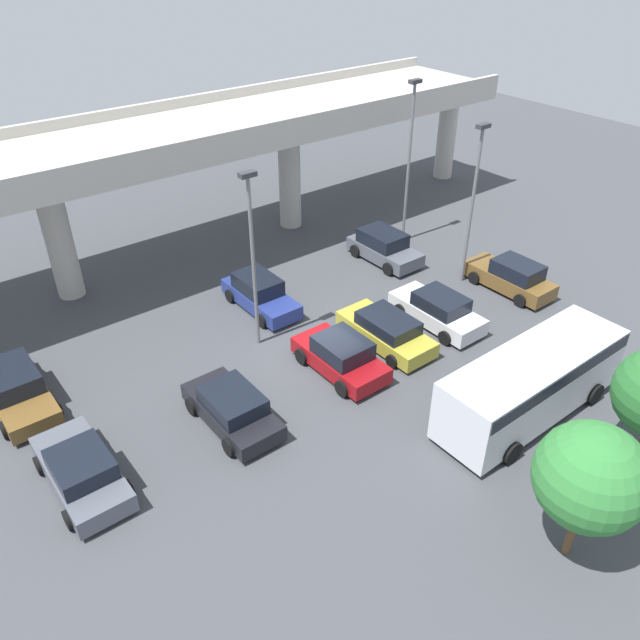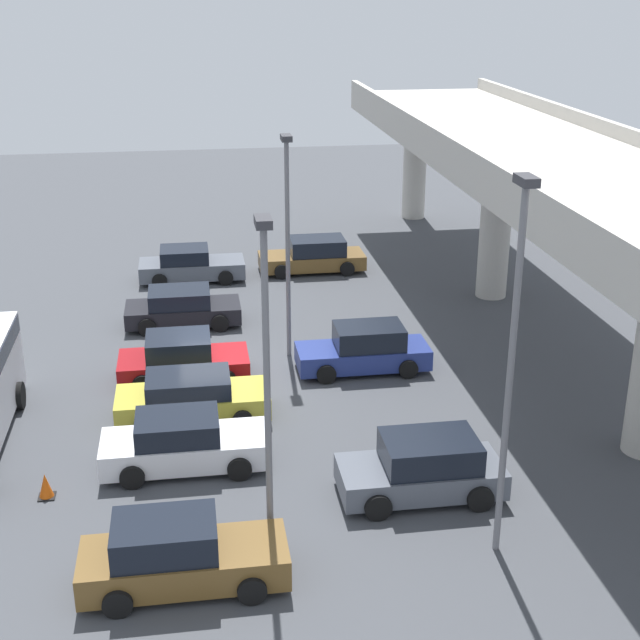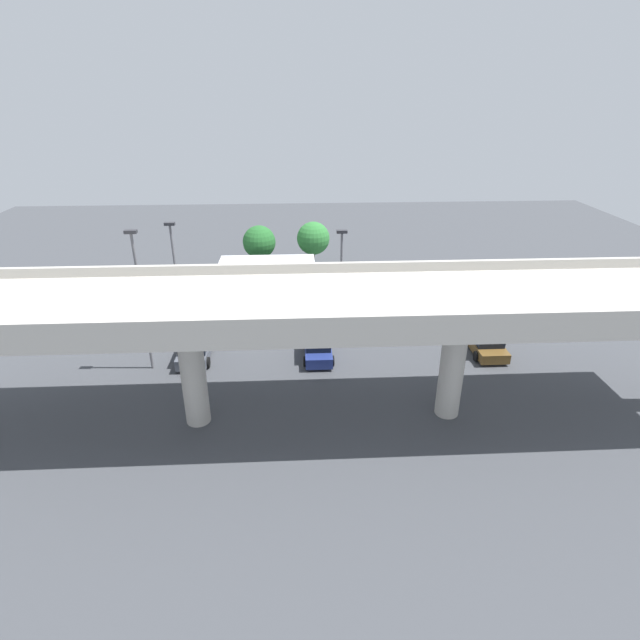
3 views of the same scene
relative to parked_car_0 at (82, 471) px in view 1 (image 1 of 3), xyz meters
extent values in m
plane|color=#424449|center=(10.95, 0.75, -0.70)|extent=(87.93, 87.93, 0.00)
cube|color=#BCB7AD|center=(10.95, 12.81, 6.00)|extent=(41.03, 7.37, 0.90)
cube|color=#BCB7AD|center=(10.95, 9.27, 6.73)|extent=(41.03, 0.30, 0.55)
cube|color=#BCB7AD|center=(10.95, 16.35, 6.73)|extent=(41.03, 0.30, 0.55)
cylinder|color=#BCB7AD|center=(4.11, 12.81, 2.43)|extent=(1.30, 1.30, 6.25)
cylinder|color=#BCB7AD|center=(17.79, 12.81, 2.43)|extent=(1.30, 1.30, 6.25)
cylinder|color=#BCB7AD|center=(31.47, 12.81, 2.43)|extent=(1.30, 1.30, 6.25)
cube|color=#515660|center=(0.00, 0.08, -0.16)|extent=(1.94, 4.71, 0.71)
cube|color=black|center=(0.00, -0.23, 0.50)|extent=(1.79, 2.15, 0.62)
cylinder|color=black|center=(-0.99, 1.54, -0.37)|extent=(0.22, 0.67, 0.67)
cylinder|color=black|center=(0.99, 1.54, -0.37)|extent=(0.22, 0.67, 0.67)
cylinder|color=black|center=(-0.99, -1.38, -0.37)|extent=(0.22, 0.67, 0.67)
cylinder|color=black|center=(0.99, -1.38, -0.37)|extent=(0.22, 0.67, 0.67)
cube|color=black|center=(5.60, -0.36, -0.18)|extent=(1.93, 4.49, 0.65)
cube|color=black|center=(5.60, -0.48, 0.45)|extent=(1.78, 2.38, 0.63)
cylinder|color=black|center=(4.61, 1.03, -0.36)|extent=(0.22, 0.69, 0.69)
cylinder|color=black|center=(6.58, 1.03, -0.36)|extent=(0.22, 0.69, 0.69)
cylinder|color=black|center=(4.61, -1.76, -0.36)|extent=(0.22, 0.69, 0.69)
cylinder|color=black|center=(6.58, -1.76, -0.36)|extent=(0.22, 0.69, 0.69)
cube|color=maroon|center=(10.86, -0.38, -0.16)|extent=(1.97, 4.38, 0.69)
cube|color=black|center=(10.86, -0.53, 0.55)|extent=(1.81, 2.16, 0.74)
cylinder|color=black|center=(9.85, 0.98, -0.34)|extent=(0.22, 0.71, 0.71)
cylinder|color=black|center=(11.86, 0.98, -0.34)|extent=(0.22, 0.71, 0.71)
cylinder|color=black|center=(9.85, -1.74, -0.34)|extent=(0.22, 0.71, 0.71)
cylinder|color=black|center=(11.86, -1.74, -0.34)|extent=(0.22, 0.71, 0.71)
cube|color=gold|center=(13.71, -0.13, -0.18)|extent=(1.90, 4.74, 0.70)
cube|color=black|center=(13.71, -0.24, 0.46)|extent=(1.75, 2.58, 0.58)
cylinder|color=black|center=(12.73, 1.34, -0.40)|extent=(0.22, 0.61, 0.61)
cylinder|color=black|center=(14.68, 1.34, -0.40)|extent=(0.22, 0.61, 0.61)
cylinder|color=black|center=(12.73, -1.59, -0.40)|extent=(0.22, 0.61, 0.61)
cylinder|color=black|center=(14.68, -1.59, -0.40)|extent=(0.22, 0.61, 0.61)
cube|color=silver|center=(16.71, -0.39, -0.14)|extent=(1.85, 4.65, 0.75)
cube|color=black|center=(16.71, -0.58, 0.56)|extent=(1.70, 2.29, 0.64)
cylinder|color=black|center=(15.76, 1.05, -0.36)|extent=(0.22, 0.68, 0.68)
cylinder|color=black|center=(17.66, 1.05, -0.36)|extent=(0.22, 0.68, 0.68)
cylinder|color=black|center=(15.76, -1.83, -0.36)|extent=(0.22, 0.68, 0.68)
cylinder|color=black|center=(17.66, -1.83, -0.36)|extent=(0.22, 0.68, 0.68)
cube|color=brown|center=(21.96, -0.46, -0.14)|extent=(1.76, 4.66, 0.76)
cube|color=black|center=(21.96, -0.86, 0.61)|extent=(1.62, 2.31, 0.74)
cylinder|color=black|center=(21.06, 0.98, -0.37)|extent=(0.22, 0.66, 0.66)
cylinder|color=black|center=(22.86, 0.98, -0.37)|extent=(0.22, 0.66, 0.66)
cylinder|color=black|center=(21.06, -1.91, -0.37)|extent=(0.22, 0.66, 0.66)
cylinder|color=black|center=(22.86, -1.91, -0.37)|extent=(0.22, 0.66, 0.66)
cube|color=brown|center=(-0.47, 5.63, -0.19)|extent=(1.91, 4.89, 0.65)
cube|color=black|center=(-0.47, 5.90, 0.51)|extent=(1.76, 2.52, 0.74)
cylinder|color=black|center=(0.51, 4.11, -0.36)|extent=(0.22, 0.68, 0.68)
cylinder|color=black|center=(-1.44, 4.11, -0.36)|extent=(0.22, 0.68, 0.68)
cylinder|color=black|center=(0.51, 7.14, -0.36)|extent=(0.22, 0.68, 0.68)
cube|color=navy|center=(10.96, 5.80, -0.17)|extent=(1.74, 4.60, 0.71)
cube|color=black|center=(10.96, 6.02, 0.57)|extent=(1.60, 2.36, 0.76)
cylinder|color=black|center=(11.86, 4.38, -0.37)|extent=(0.22, 0.67, 0.67)
cylinder|color=black|center=(10.07, 4.38, -0.37)|extent=(0.22, 0.67, 0.67)
cylinder|color=black|center=(11.86, 7.23, -0.37)|extent=(0.22, 0.67, 0.67)
cylinder|color=black|center=(10.07, 7.23, -0.37)|extent=(0.22, 0.67, 0.67)
cube|color=#515660|center=(19.12, 5.74, -0.15)|extent=(1.92, 4.33, 0.71)
cube|color=black|center=(19.12, 5.98, 0.58)|extent=(1.76, 2.48, 0.75)
cylinder|color=black|center=(20.10, 4.40, -0.35)|extent=(0.22, 0.71, 0.71)
cylinder|color=black|center=(18.14, 4.40, -0.35)|extent=(0.22, 0.71, 0.71)
cylinder|color=black|center=(20.10, 7.09, -0.35)|extent=(0.22, 0.71, 0.71)
cylinder|color=black|center=(18.14, 7.09, -0.35)|extent=(0.22, 0.71, 0.71)
cube|color=silver|center=(14.82, -6.88, 0.79)|extent=(8.34, 2.50, 2.49)
cube|color=black|center=(14.82, -6.88, 1.68)|extent=(8.17, 2.55, 0.55)
cylinder|color=black|center=(12.24, -8.15, -0.26)|extent=(0.88, 0.29, 0.88)
cylinder|color=black|center=(12.24, -5.61, -0.26)|extent=(0.88, 0.29, 0.88)
cylinder|color=black|center=(17.40, -8.15, -0.26)|extent=(0.88, 0.29, 0.88)
cylinder|color=black|center=(17.40, -5.61, -0.26)|extent=(0.88, 0.29, 0.88)
cylinder|color=slate|center=(21.73, 6.96, 3.75)|extent=(0.16, 0.16, 8.89)
cube|color=#333338|center=(21.73, 6.96, 8.29)|extent=(0.70, 0.35, 0.20)
cylinder|color=slate|center=(20.81, 1.60, 3.29)|extent=(0.16, 0.16, 7.99)
cube|color=#333338|center=(20.81, 1.60, 7.39)|extent=(0.70, 0.35, 0.20)
cylinder|color=slate|center=(9.23, 3.42, 3.19)|extent=(0.16, 0.16, 7.78)
cube|color=#333338|center=(9.23, 3.42, 7.18)|extent=(0.70, 0.35, 0.20)
cylinder|color=brown|center=(10.55, -11.54, 0.25)|extent=(0.24, 0.24, 1.90)
sphere|color=#337F38|center=(10.55, -11.54, 2.55)|extent=(3.17, 3.17, 3.17)
cube|color=black|center=(17.77, -4.07, -0.68)|extent=(0.44, 0.44, 0.04)
cone|color=#EA590F|center=(17.77, -4.07, -0.35)|extent=(0.40, 0.40, 0.70)
camera|label=1|loc=(-2.70, -16.38, 15.60)|focal=35.00mm
camera|label=2|loc=(38.96, 0.05, 12.19)|focal=50.00mm
camera|label=3|loc=(12.36, 35.44, 15.76)|focal=28.00mm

